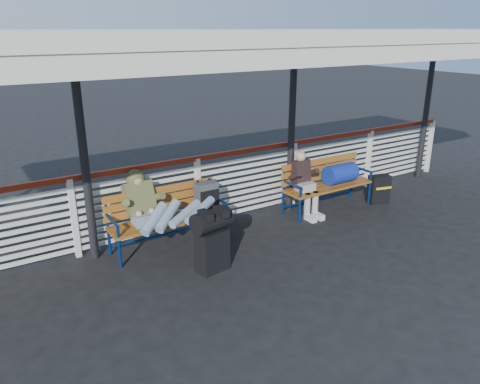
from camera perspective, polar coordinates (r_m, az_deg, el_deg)
ground at (r=6.50m, az=2.96°, el=-9.96°), size 60.00×60.00×0.00m
fence at (r=7.71m, az=-5.15°, el=0.23°), size 12.08×0.08×1.24m
canopy at (r=6.39m, az=-1.28°, el=18.12°), size 12.60×3.60×3.16m
luggage_stack at (r=6.38m, az=-3.45°, el=-5.61°), size 0.58×0.39×0.90m
bench_left at (r=7.19m, az=-7.43°, el=-1.84°), size 1.80×0.56×0.94m
bench_right at (r=8.76m, az=11.33°, el=1.88°), size 1.80×0.56×0.92m
traveler_man at (r=6.72m, az=-8.93°, el=-2.26°), size 0.94×1.64×0.77m
companion_person at (r=8.32m, az=7.91°, el=1.09°), size 0.32×0.66×1.15m
suitcase_side at (r=9.31m, az=16.56°, el=0.33°), size 0.43×0.33×0.54m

